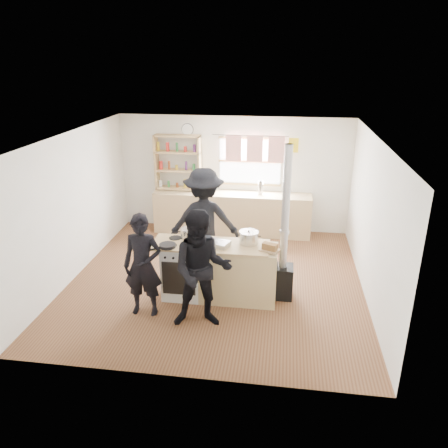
{
  "coord_description": "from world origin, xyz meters",
  "views": [
    {
      "loc": [
        1.09,
        -6.69,
        3.7
      ],
      "look_at": [
        0.15,
        -0.1,
        1.1
      ],
      "focal_mm": 35.0,
      "sensor_mm": 36.0,
      "label": 1
    }
  ],
  "objects": [
    {
      "name": "back_counter",
      "position": [
        0.0,
        2.22,
        0.45
      ],
      "size": [
        3.4,
        0.55,
        0.9
      ],
      "primitive_type": "cube",
      "color": "tan",
      "rests_on": "ground"
    },
    {
      "name": "person_far",
      "position": [
        -0.27,
        0.39,
        0.95
      ],
      "size": [
        1.32,
        0.88,
        1.9
      ],
      "primitive_type": "imported",
      "rotation": [
        0.0,
        0.0,
        3.29
      ],
      "color": "black",
      "rests_on": "ground"
    },
    {
      "name": "thermos",
      "position": [
        0.61,
        2.22,
        1.05
      ],
      "size": [
        0.1,
        0.1,
        0.3
      ],
      "primitive_type": "cylinder",
      "color": "silver",
      "rests_on": "back_counter"
    },
    {
      "name": "ground",
      "position": [
        0.0,
        0.0,
        -0.01
      ],
      "size": [
        5.0,
        5.0,
        0.01
      ],
      "primitive_type": "cube",
      "color": "brown",
      "rests_on": "ground"
    },
    {
      "name": "stockpot_counter",
      "position": [
        0.59,
        -0.45,
        1.03
      ],
      "size": [
        0.3,
        0.3,
        0.22
      ],
      "color": "#BBBBBE",
      "rests_on": "cooking_island"
    },
    {
      "name": "bread_board",
      "position": [
        0.93,
        -0.67,
        0.98
      ],
      "size": [
        0.34,
        0.29,
        0.12
      ],
      "color": "tan",
      "rests_on": "cooking_island"
    },
    {
      "name": "flue_heater",
      "position": [
        1.14,
        -0.39,
        0.64
      ],
      "size": [
        0.35,
        0.35,
        2.5
      ],
      "color": "black",
      "rests_on": "ground"
    },
    {
      "name": "shelving_unit",
      "position": [
        -1.2,
        2.34,
        1.51
      ],
      "size": [
        1.0,
        0.28,
        1.2
      ],
      "color": "tan",
      "rests_on": "back_counter"
    },
    {
      "name": "cooking_island",
      "position": [
        0.14,
        -0.55,
        0.47
      ],
      "size": [
        1.97,
        0.64,
        0.93
      ],
      "color": "white",
      "rests_on": "ground"
    },
    {
      "name": "person_near_right",
      "position": [
        0.02,
        -1.35,
        0.88
      ],
      "size": [
        0.95,
        0.8,
        1.76
      ],
      "primitive_type": "imported",
      "rotation": [
        0.0,
        0.0,
        0.16
      ],
      "color": "black",
      "rests_on": "ground"
    },
    {
      "name": "person_near_left",
      "position": [
        -0.91,
        -1.16,
        0.79
      ],
      "size": [
        0.59,
        0.39,
        1.59
      ],
      "primitive_type": "imported",
      "rotation": [
        0.0,
        0.0,
        0.03
      ],
      "color": "black",
      "rests_on": "ground"
    },
    {
      "name": "roast_tray",
      "position": [
        0.13,
        -0.6,
        0.97
      ],
      "size": [
        0.4,
        0.34,
        0.08
      ],
      "color": "silver",
      "rests_on": "cooking_island"
    },
    {
      "name": "stockpot_stove",
      "position": [
        -0.39,
        -0.38,
        1.01
      ],
      "size": [
        0.24,
        0.24,
        0.19
      ],
      "color": "silver",
      "rests_on": "cooking_island"
    },
    {
      "name": "skillet_greens",
      "position": [
        -0.63,
        -0.76,
        0.96
      ],
      "size": [
        0.36,
        0.36,
        0.05
      ],
      "color": "black",
      "rests_on": "cooking_island"
    }
  ]
}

